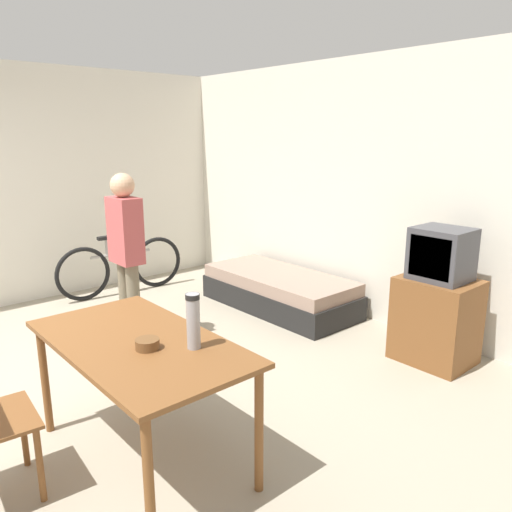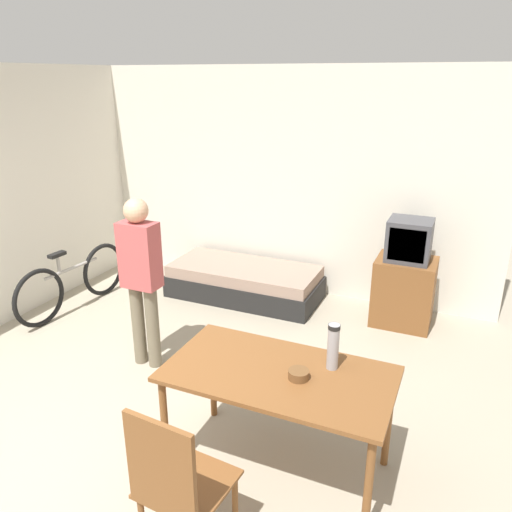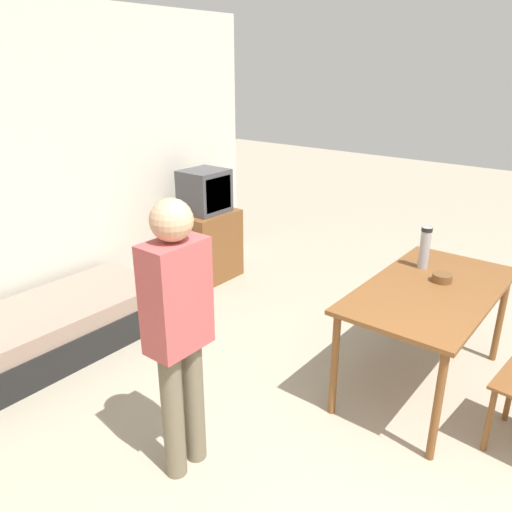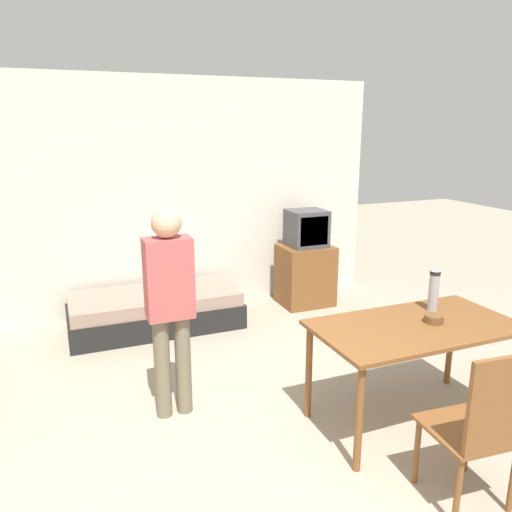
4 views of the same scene
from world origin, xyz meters
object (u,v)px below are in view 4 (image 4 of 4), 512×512
at_px(thermos_flask, 434,289).
at_px(mate_bowl, 434,319).
at_px(daybed, 156,310).
at_px(tv, 306,263).
at_px(person_standing, 170,299).
at_px(wooden_chair, 483,424).
at_px(dining_table, 415,335).

distance_m(thermos_flask, mate_bowl, 0.29).
bearing_deg(thermos_flask, daybed, 126.44).
height_order(tv, person_standing, person_standing).
distance_m(wooden_chair, mate_bowl, 0.97).
bearing_deg(dining_table, tv, 79.88).
distance_m(daybed, wooden_chair, 3.60).
xyz_separation_m(tv, dining_table, (-0.46, -2.57, 0.17)).
xyz_separation_m(thermos_flask, mate_bowl, (-0.16, -0.20, -0.14)).
height_order(dining_table, person_standing, person_standing).
distance_m(wooden_chair, thermos_flask, 1.26).
xyz_separation_m(daybed, mate_bowl, (1.55, -2.52, 0.60)).
bearing_deg(person_standing, mate_bowl, -23.97).
relative_size(dining_table, person_standing, 0.92).
bearing_deg(wooden_chair, daybed, 109.08).
xyz_separation_m(daybed, dining_table, (1.41, -2.51, 0.49)).
bearing_deg(tv, dining_table, -100.12).
bearing_deg(person_standing, tv, 41.16).
height_order(dining_table, wooden_chair, wooden_chair).
bearing_deg(tv, mate_bowl, -97.00).
distance_m(daybed, person_standing, 1.90).
xyz_separation_m(wooden_chair, mate_bowl, (0.38, 0.86, 0.24)).
height_order(tv, thermos_flask, tv).
height_order(wooden_chair, thermos_flask, thermos_flask).
xyz_separation_m(tv, person_standing, (-2.07, -1.81, 0.41)).
relative_size(tv, person_standing, 0.74).
relative_size(wooden_chair, thermos_flask, 3.20).
distance_m(daybed, mate_bowl, 3.02).
height_order(person_standing, mate_bowl, person_standing).
bearing_deg(mate_bowl, thermos_flask, 51.48).
bearing_deg(dining_table, person_standing, 154.69).
height_order(daybed, thermos_flask, thermos_flask).
bearing_deg(tv, daybed, -177.95).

